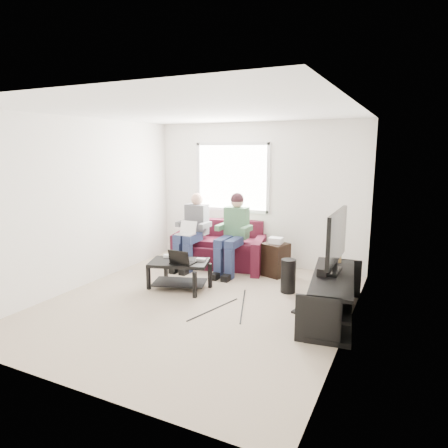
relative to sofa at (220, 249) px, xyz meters
The scene contains 26 objects.
floor 1.92m from the sofa, 72.98° to the right, with size 4.50×4.50×0.00m, color #B6A08E.
ceiling 2.98m from the sofa, 72.98° to the right, with size 4.50×4.50×0.00m, color white.
wall_back 1.22m from the sofa, 37.89° to the left, with size 4.50×4.50×0.00m, color white.
wall_front 4.22m from the sofa, 82.21° to the right, with size 4.50×4.50×0.00m, color white.
wall_left 2.52m from the sofa, 128.47° to the right, with size 4.50×4.50×0.00m, color white.
wall_right 3.29m from the sofa, 35.41° to the right, with size 4.50×4.50×0.00m, color white.
window 1.36m from the sofa, 82.27° to the left, with size 1.48×0.04×1.28m.
sofa is the anchor object (origin of this frame).
person_left 0.65m from the sofa, 143.68° to the right, with size 0.40×0.70×1.33m.
person_right 0.68m from the sofa, 34.44° to the right, with size 0.40×0.71×1.38m.
laptop_silver 0.77m from the sofa, 127.20° to the right, with size 0.32×0.22×0.24m, color silver, non-canonical shape.
coffee_table 1.41m from the sofa, 89.82° to the right, with size 1.00×0.78×0.44m.
laptop_black 1.51m from the sofa, 85.22° to the right, with size 0.34×0.24×0.24m, color black, non-canonical shape.
controller_a 1.33m from the sofa, 102.07° to the right, with size 0.14×0.09×0.04m, color silver.
controller_b 1.24m from the sofa, 94.45° to the right, with size 0.14×0.09×0.04m, color black.
controller_c 1.30m from the sofa, 76.40° to the right, with size 0.14×0.09×0.04m, color gray.
tv_stand 2.74m from the sofa, 32.02° to the right, with size 0.73×1.73×0.56m.
tv 2.78m from the sofa, 30.24° to the right, with size 0.12×1.10×0.81m.
soundbar 2.61m from the sofa, 31.55° to the right, with size 0.12×0.50×0.10m, color black.
drink_cup 2.44m from the sofa, 19.91° to the right, with size 0.08×0.08×0.12m, color #AD834A.
console_white 2.98m from the sofa, 38.56° to the right, with size 0.30×0.22×0.06m, color silver.
console_grey 2.60m from the sofa, 26.40° to the right, with size 0.34×0.26×0.08m, color gray.
console_black 2.77m from the sofa, 32.89° to the right, with size 0.38×0.30×0.07m, color black.
subwoofer 1.77m from the sofa, 28.15° to the right, with size 0.22×0.22×0.51m, color black.
keyboard_floor 2.40m from the sofa, 34.64° to the right, with size 0.16×0.49×0.03m, color black.
end_table 1.13m from the sofa, ahead, with size 0.38×0.38×0.66m.
Camera 1 is at (2.62, -4.59, 2.13)m, focal length 32.00 mm.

